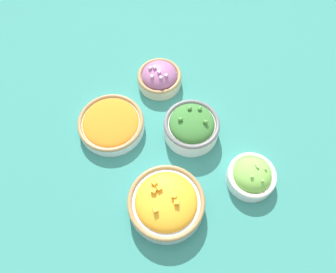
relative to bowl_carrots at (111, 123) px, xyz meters
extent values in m
plane|color=#337F75|center=(0.13, 0.09, -0.02)|extent=(3.00, 3.00, 0.00)
cylinder|color=white|center=(0.00, 0.00, -0.01)|extent=(0.18, 0.18, 0.03)
torus|color=#997A4C|center=(0.00, 0.00, 0.01)|extent=(0.18, 0.18, 0.01)
ellipsoid|color=orange|center=(0.00, 0.00, 0.01)|extent=(0.16, 0.16, 0.02)
cylinder|color=silver|center=(0.15, 0.16, 0.00)|extent=(0.15, 0.15, 0.05)
torus|color=slate|center=(0.15, 0.16, 0.03)|extent=(0.15, 0.15, 0.01)
ellipsoid|color=#387533|center=(0.15, 0.16, 0.03)|extent=(0.12, 0.12, 0.05)
ellipsoid|color=#47893D|center=(0.12, 0.18, 0.06)|extent=(0.01, 0.02, 0.01)
ellipsoid|color=#47893D|center=(0.18, 0.18, 0.06)|extent=(0.02, 0.02, 0.01)
ellipsoid|color=#47893D|center=(0.14, 0.20, 0.05)|extent=(0.01, 0.02, 0.01)
ellipsoid|color=#47893D|center=(0.13, 0.14, 0.06)|extent=(0.02, 0.02, 0.01)
cylinder|color=#B2C1CC|center=(0.27, -0.02, 0.00)|extent=(0.19, 0.19, 0.04)
torus|color=#997A4C|center=(0.27, -0.02, 0.02)|extent=(0.19, 0.19, 0.01)
ellipsoid|color=orange|center=(0.27, -0.02, 0.02)|extent=(0.15, 0.15, 0.05)
cube|color=#F4A828|center=(0.28, -0.06, 0.05)|extent=(0.01, 0.01, 0.01)
cube|color=#F4A828|center=(0.25, -0.02, 0.05)|extent=(0.01, 0.01, 0.01)
cube|color=#F4A828|center=(0.30, -0.01, 0.05)|extent=(0.02, 0.02, 0.01)
cube|color=#F4A828|center=(0.23, -0.02, 0.05)|extent=(0.01, 0.01, 0.01)
cube|color=#F4A828|center=(0.24, -0.04, 0.05)|extent=(0.01, 0.01, 0.01)
cube|color=#F4A828|center=(0.28, -0.01, 0.05)|extent=(0.02, 0.02, 0.01)
cylinder|color=beige|center=(-0.04, 0.20, -0.01)|extent=(0.13, 0.13, 0.04)
torus|color=#997A4C|center=(-0.04, 0.20, 0.01)|extent=(0.13, 0.13, 0.01)
ellipsoid|color=#9E5B8E|center=(-0.04, 0.20, 0.01)|extent=(0.11, 0.11, 0.06)
cube|color=#C699C1|center=(-0.01, 0.20, 0.04)|extent=(0.01, 0.01, 0.01)
cube|color=#C699C1|center=(-0.01, 0.19, 0.04)|extent=(0.01, 0.01, 0.01)
cube|color=#C699C1|center=(-0.03, 0.19, 0.05)|extent=(0.01, 0.01, 0.01)
cube|color=#C699C1|center=(-0.06, 0.18, 0.04)|extent=(0.01, 0.01, 0.01)
cube|color=#C699C1|center=(-0.05, 0.19, 0.05)|extent=(0.01, 0.01, 0.01)
cube|color=#C699C1|center=(-0.03, 0.17, 0.04)|extent=(0.01, 0.01, 0.01)
cylinder|color=white|center=(0.36, 0.19, -0.01)|extent=(0.13, 0.13, 0.03)
torus|color=silver|center=(0.36, 0.19, 0.01)|extent=(0.13, 0.13, 0.01)
ellipsoid|color=#7ABC4C|center=(0.36, 0.19, 0.01)|extent=(0.10, 0.10, 0.06)
ellipsoid|color=#99D166|center=(0.36, 0.17, 0.04)|extent=(0.01, 0.01, 0.01)
ellipsoid|color=#99D166|center=(0.35, 0.20, 0.04)|extent=(0.01, 0.01, 0.01)
ellipsoid|color=#99D166|center=(0.35, 0.20, 0.04)|extent=(0.01, 0.01, 0.01)
ellipsoid|color=#99D166|center=(0.39, 0.19, 0.04)|extent=(0.01, 0.01, 0.01)
ellipsoid|color=#99D166|center=(0.37, 0.22, 0.04)|extent=(0.01, 0.01, 0.01)
camera|label=1|loc=(0.45, -0.16, 0.80)|focal=35.00mm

